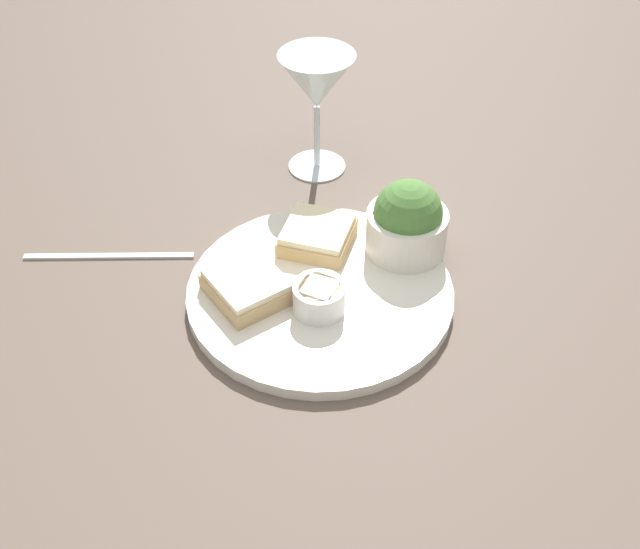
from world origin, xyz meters
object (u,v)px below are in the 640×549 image
at_px(cheese_toast_near, 247,286).
at_px(wine_glass, 317,86).
at_px(sauce_ramekin, 319,296).
at_px(fork, 109,255).
at_px(salad_bowl, 407,222).
at_px(cheese_toast_far, 317,235).

xyz_separation_m(cheese_toast_near, wine_glass, (-0.14, 0.23, 0.09)).
height_order(sauce_ramekin, fork, sauce_ramekin).
bearing_deg(sauce_ramekin, wine_glass, 137.62).
height_order(salad_bowl, cheese_toast_near, salad_bowl).
distance_m(cheese_toast_far, wine_glass, 0.20).
height_order(salad_bowl, wine_glass, wine_glass).
bearing_deg(salad_bowl, sauce_ramekin, -87.76).
relative_size(sauce_ramekin, cheese_toast_near, 0.61).
relative_size(cheese_toast_near, fork, 0.60).
distance_m(wine_glass, fork, 0.32).
bearing_deg(cheese_toast_near, salad_bowl, 71.11).
distance_m(salad_bowl, fork, 0.34).
distance_m(salad_bowl, cheese_toast_far, 0.10).
xyz_separation_m(cheese_toast_far, fork, (-0.16, -0.18, -0.02)).
xyz_separation_m(sauce_ramekin, cheese_toast_near, (-0.07, -0.04, -0.01)).
xyz_separation_m(cheese_toast_far, wine_glass, (-0.13, 0.12, 0.09)).
bearing_deg(sauce_ramekin, fork, -155.28).
height_order(cheese_toast_near, wine_glass, wine_glass).
bearing_deg(cheese_toast_near, sauce_ramekin, 31.66).
bearing_deg(cheese_toast_far, wine_glass, 137.33).
bearing_deg(sauce_ramekin, salad_bowl, 92.24).
relative_size(salad_bowl, sauce_ramekin, 1.65).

